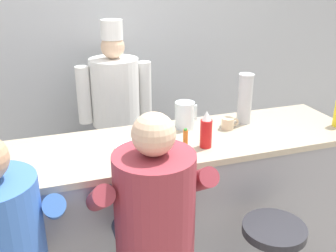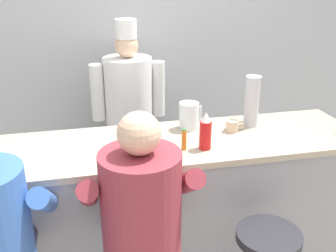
# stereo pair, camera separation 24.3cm
# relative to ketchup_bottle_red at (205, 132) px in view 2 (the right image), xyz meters

# --- Properties ---
(wall_back) EXTENTS (10.00, 0.06, 2.70)m
(wall_back) POSITION_rel_ketchup_bottle_red_xyz_m (-0.21, 1.65, 0.21)
(wall_back) COLOR #B2B7BC
(wall_back) RESTS_ON ground_plane
(diner_counter) EXTENTS (2.62, 0.69, 1.03)m
(diner_counter) POSITION_rel_ketchup_bottle_red_xyz_m (-0.21, 0.15, -0.62)
(diner_counter) COLOR gray
(diner_counter) RESTS_ON ground_plane
(ketchup_bottle_red) EXTENTS (0.07, 0.07, 0.24)m
(ketchup_bottle_red) POSITION_rel_ketchup_bottle_red_xyz_m (0.00, 0.00, 0.00)
(ketchup_bottle_red) COLOR red
(ketchup_bottle_red) RESTS_ON diner_counter
(hot_sauce_bottle_orange) EXTENTS (0.03, 0.03, 0.13)m
(hot_sauce_bottle_orange) POSITION_rel_ketchup_bottle_red_xyz_m (-0.13, 0.01, -0.05)
(hot_sauce_bottle_orange) COLOR orange
(hot_sauce_bottle_orange) RESTS_ON diner_counter
(water_pitcher_clear) EXTENTS (0.16, 0.14, 0.19)m
(water_pitcher_clear) POSITION_rel_ketchup_bottle_red_xyz_m (-0.01, 0.34, -0.02)
(water_pitcher_clear) COLOR silver
(water_pitcher_clear) RESTS_ON diner_counter
(breakfast_plate) EXTENTS (0.27, 0.27, 0.05)m
(breakfast_plate) POSITION_rel_ketchup_bottle_red_xyz_m (-0.41, 0.11, -0.09)
(breakfast_plate) COLOR white
(breakfast_plate) RESTS_ON diner_counter
(cereal_bowl) EXTENTS (0.15, 0.15, 0.05)m
(cereal_bowl) POSITION_rel_ketchup_bottle_red_xyz_m (-0.26, -0.06, -0.08)
(cereal_bowl) COLOR #4C7FB7
(cereal_bowl) RESTS_ON diner_counter
(coffee_mug_tan) EXTENTS (0.13, 0.08, 0.08)m
(coffee_mug_tan) POSITION_rel_ketchup_bottle_red_xyz_m (0.27, 0.22, -0.07)
(coffee_mug_tan) COLOR beige
(coffee_mug_tan) RESTS_ON diner_counter
(cup_stack_steel) EXTENTS (0.11, 0.11, 0.36)m
(cup_stack_steel) POSITION_rel_ketchup_bottle_red_xyz_m (0.43, 0.29, 0.07)
(cup_stack_steel) COLOR #B7BABF
(cup_stack_steel) RESTS_ON diner_counter
(diner_seated_maroon) EXTENTS (0.61, 0.60, 1.46)m
(diner_seated_maroon) POSITION_rel_ketchup_bottle_red_xyz_m (-0.47, -0.42, -0.22)
(diner_seated_maroon) COLOR #B2B5BA
(diner_seated_maroon) RESTS_ON ground_plane
(cook_in_whites_near) EXTENTS (0.65, 0.42, 1.67)m
(cook_in_whites_near) POSITION_rel_ketchup_bottle_red_xyz_m (-0.32, 1.22, -0.22)
(cook_in_whites_near) COLOR #232328
(cook_in_whites_near) RESTS_ON ground_plane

